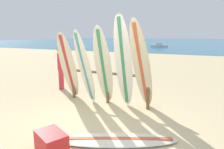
# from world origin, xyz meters

# --- Properties ---
(ground_plane) EXTENTS (120.00, 120.00, 0.00)m
(ground_plane) POSITION_xyz_m (0.00, 0.00, 0.00)
(ground_plane) COLOR #D3BC8C
(ocean_water) EXTENTS (120.00, 80.00, 0.01)m
(ocean_water) POSITION_xyz_m (0.00, 58.00, 0.00)
(ocean_water) COLOR #196B93
(ocean_water) RESTS_ON ground
(surfboard_rack) EXTENTS (2.56, 0.09, 1.06)m
(surfboard_rack) POSITION_xyz_m (-0.29, 1.58, 0.68)
(surfboard_rack) COLOR brown
(surfboard_rack) RESTS_ON ground
(surfboard_leaning_far_left) EXTENTS (0.67, 1.07, 2.12)m
(surfboard_leaning_far_left) POSITION_xyz_m (-1.48, 1.29, 1.06)
(surfboard_leaning_far_left) COLOR beige
(surfboard_leaning_far_left) RESTS_ON ground
(surfboard_leaning_left) EXTENTS (0.60, 0.82, 2.18)m
(surfboard_leaning_left) POSITION_xyz_m (-0.84, 1.20, 1.09)
(surfboard_leaning_left) COLOR white
(surfboard_leaning_left) RESTS_ON ground
(surfboard_leaning_center_left) EXTENTS (0.63, 1.10, 2.27)m
(surfboard_leaning_center_left) POSITION_xyz_m (-0.25, 1.24, 1.14)
(surfboard_leaning_center_left) COLOR silver
(surfboard_leaning_center_left) RESTS_ON ground
(surfboard_leaning_center) EXTENTS (0.48, 0.79, 2.57)m
(surfboard_leaning_center) POSITION_xyz_m (0.32, 1.29, 1.29)
(surfboard_leaning_center) COLOR white
(surfboard_leaning_center) RESTS_ON ground
(surfboard_leaning_center_right) EXTENTS (0.62, 1.21, 2.42)m
(surfboard_leaning_center_right) POSITION_xyz_m (0.81, 1.32, 1.21)
(surfboard_leaning_center_right) COLOR beige
(surfboard_leaning_center_right) RESTS_ON ground
(surfboard_lying_on_sand) EXTENTS (2.46, 1.54, 0.08)m
(surfboard_lying_on_sand) POSITION_xyz_m (0.82, -0.41, 0.04)
(surfboard_lying_on_sand) COLOR silver
(surfboard_lying_on_sand) RESTS_ON ground
(beachgoer_standing) EXTENTS (0.25, 0.30, 1.58)m
(beachgoer_standing) POSITION_xyz_m (-2.58, 2.28, 0.87)
(beachgoer_standing) COLOR #D8333F
(beachgoer_standing) RESTS_ON ground
(small_boat_offshore) EXTENTS (2.78, 1.09, 0.71)m
(small_boat_offshore) POSITION_xyz_m (-4.88, 30.11, 0.26)
(small_boat_offshore) COLOR silver
(small_boat_offshore) RESTS_ON ocean_water
(cooler_box) EXTENTS (0.71, 0.62, 0.36)m
(cooler_box) POSITION_xyz_m (-0.05, -1.18, 0.18)
(cooler_box) COLOR red
(cooler_box) RESTS_ON ground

